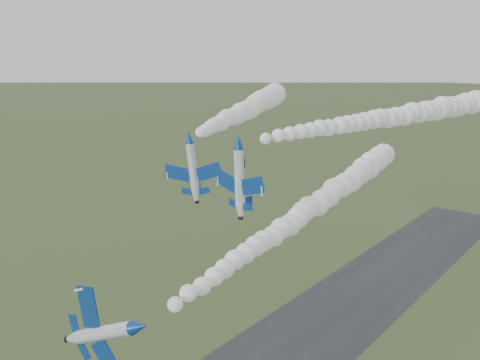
# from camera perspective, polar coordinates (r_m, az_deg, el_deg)

# --- Properties ---
(jet_lead) EXTENTS (4.82, 13.61, 10.36)m
(jet_lead) POSITION_cam_1_polar(r_m,az_deg,el_deg) (57.86, -10.72, -15.17)
(jet_lead) COLOR silver
(smoke_trail_jet_lead) EXTENTS (14.59, 76.62, 4.90)m
(smoke_trail_jet_lead) POSITION_cam_1_polar(r_m,az_deg,el_deg) (89.51, 7.82, -2.74)
(smoke_trail_jet_lead) COLOR white
(jet_pair_left) EXTENTS (9.92, 11.48, 2.98)m
(jet_pair_left) POSITION_cam_1_polar(r_m,az_deg,el_deg) (85.43, -5.50, 4.56)
(jet_pair_left) COLOR silver
(smoke_trail_jet_pair_left) EXTENTS (30.21, 66.22, 5.97)m
(smoke_trail_jet_pair_left) POSITION_cam_1_polar(r_m,az_deg,el_deg) (120.01, 0.73, 7.54)
(smoke_trail_jet_pair_left) COLOR white
(jet_pair_right) EXTENTS (10.78, 12.70, 3.16)m
(jet_pair_right) POSITION_cam_1_polar(r_m,az_deg,el_deg) (77.61, -0.23, 4.07)
(jet_pair_right) COLOR silver
(smoke_trail_jet_pair_right) EXTENTS (17.88, 70.10, 4.92)m
(smoke_trail_jet_pair_right) POSITION_cam_1_polar(r_m,az_deg,el_deg) (106.16, 15.94, 6.53)
(smoke_trail_jet_pair_right) COLOR white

